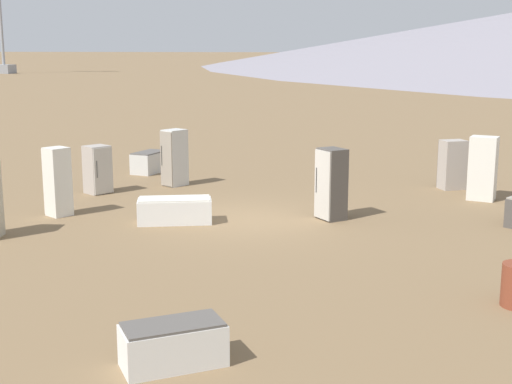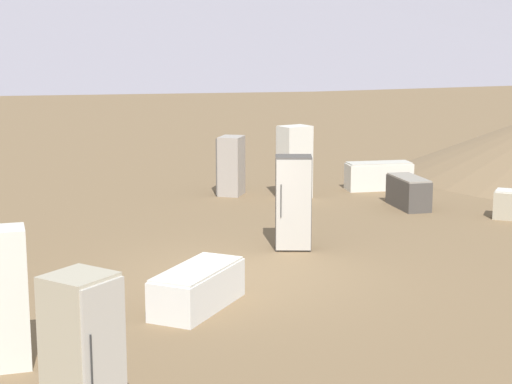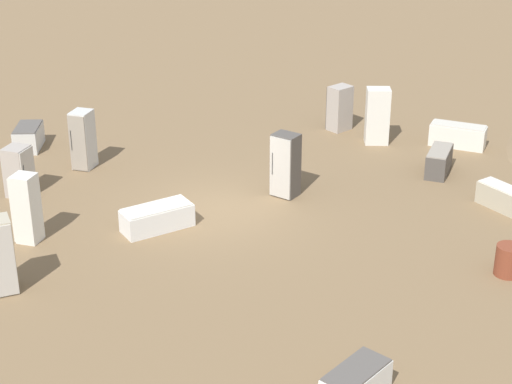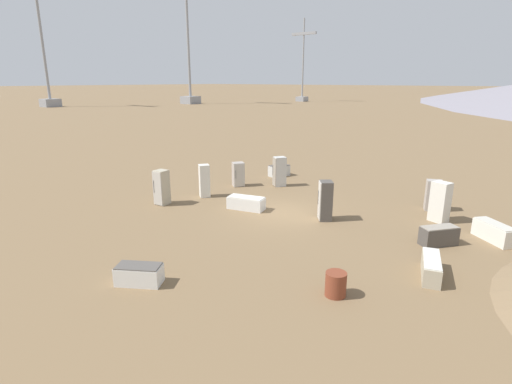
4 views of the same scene
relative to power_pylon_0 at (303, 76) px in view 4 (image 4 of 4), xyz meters
The scene contains 18 objects.
ground_plane 110.76m from the power_pylon_0, 122.04° to the left, with size 1000.00×1000.00×0.00m, color brown.
power_pylon_0 is the anchor object (origin of this frame).
power_pylon_1 35.76m from the power_pylon_0, 60.94° to the left, with size 12.23×4.19×34.95m.
power_pylon_2 71.26m from the power_pylon_0, 60.94° to the left, with size 11.41×3.91×32.60m.
discarded_fridge_0 111.32m from the power_pylon_0, 125.86° to the left, with size 0.92×0.83×1.92m.
discarded_fridge_1 109.62m from the power_pylon_0, 126.03° to the left, with size 0.93×0.86×1.59m.
discarded_fridge_2 114.24m from the power_pylon_0, 125.31° to the left, with size 1.39×1.56×0.78m.
discarded_fridge_3 110.22m from the power_pylon_0, 118.62° to the left, with size 0.71×0.74×1.87m.
discarded_fridge_4 113.70m from the power_pylon_0, 126.55° to the left, with size 1.82×1.66×0.77m.
discarded_fridge_5 118.67m from the power_pylon_0, 119.95° to the left, with size 1.63×1.39×0.65m.
discarded_fridge_6 111.53m from the power_pylon_0, 123.09° to the left, with size 0.91×0.93×1.90m.
discarded_fridge_7 108.42m from the power_pylon_0, 119.58° to the left, with size 0.80×0.79×1.87m.
discarded_fridge_8 105.41m from the power_pylon_0, 121.75° to the left, with size 0.87×0.92×1.86m.
discarded_fridge_9 117.06m from the power_pylon_0, 124.67° to the left, with size 1.13×1.99×0.68m.
discarded_fridge_10 110.39m from the power_pylon_0, 121.03° to the left, with size 2.05×1.25×0.67m.
discarded_fridge_11 102.72m from the power_pylon_0, 121.64° to the left, with size 1.11×1.55×0.77m.
discarded_fridge_12 105.76m from the power_pylon_0, 120.36° to the left, with size 0.94×0.94×1.50m.
rusty_barrel 118.61m from the power_pylon_0, 123.03° to the left, with size 0.66×0.66×0.78m.
Camera 4 is at (-10.97, 15.79, 6.48)m, focal length 28.00 mm.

